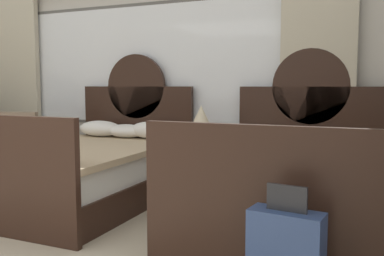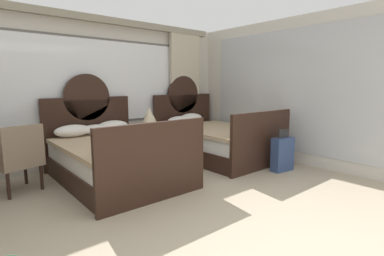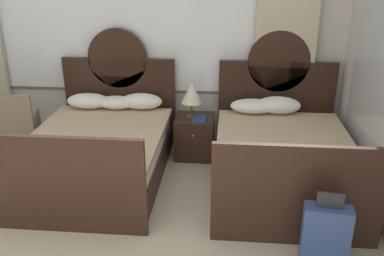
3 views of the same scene
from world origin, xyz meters
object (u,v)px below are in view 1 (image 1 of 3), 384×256
nightstand_between_beds (204,173)px  table_lamp_on_nightstand (201,118)px  bed_near_window (88,168)px  armchair_by_window_left (24,145)px  book_on_nightstand (207,149)px  bed_near_mirror (291,188)px

nightstand_between_beds → table_lamp_on_nightstand: table_lamp_on_nightstand is taller
bed_near_window → armchair_by_window_left: bearing=165.3°
nightstand_between_beds → book_on_nightstand: bearing=-57.2°
table_lamp_on_nightstand → armchair_by_window_left: 2.35m
table_lamp_on_nightstand → book_on_nightstand: (0.10, -0.09, -0.32)m
bed_near_window → book_on_nightstand: (1.15, 0.57, 0.21)m
bed_near_window → book_on_nightstand: bed_near_window is taller
bed_near_window → table_lamp_on_nightstand: (1.05, 0.66, 0.53)m
table_lamp_on_nightstand → book_on_nightstand: 0.35m
table_lamp_on_nightstand → armchair_by_window_left: bearing=-171.8°
table_lamp_on_nightstand → armchair_by_window_left: (-2.29, -0.33, -0.38)m
bed_near_mirror → table_lamp_on_nightstand: bed_near_mirror is taller
nightstand_between_beds → table_lamp_on_nightstand: bearing=-163.2°
nightstand_between_beds → armchair_by_window_left: armchair_by_window_left is taller
book_on_nightstand → armchair_by_window_left: armchair_by_window_left is taller
bed_near_window → bed_near_mirror: same height
bed_near_window → nightstand_between_beds: bearing=31.5°
bed_near_mirror → armchair_by_window_left: (-3.41, 0.34, 0.16)m
bed_near_window → nightstand_between_beds: 1.28m
book_on_nightstand → armchair_by_window_left: size_ratio=0.28×
nightstand_between_beds → table_lamp_on_nightstand: (-0.04, -0.01, 0.62)m
bed_near_mirror → armchair_by_window_left: size_ratio=2.39×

